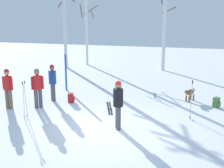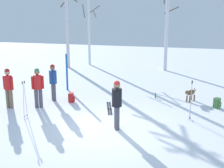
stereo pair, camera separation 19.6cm
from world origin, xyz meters
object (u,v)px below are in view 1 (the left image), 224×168
at_px(backpack_0, 71,98).
at_px(birch_tree_1, 87,28).
at_px(ski_pair_planted_0, 66,72).
at_px(person_0, 38,86).
at_px(person_2, 53,80).
at_px(ski_poles_1, 25,99).
at_px(person_1, 118,102).
at_px(birch_tree_2, 165,18).
at_px(person_3, 8,86).
at_px(backpack_1, 216,102).
at_px(dog, 190,93).
at_px(ski_pair_lying_0, 109,108).
at_px(birch_tree_0, 64,18).
at_px(water_bottle_0, 155,96).
at_px(ski_poles_0, 191,99).

xyz_separation_m(backpack_0, birch_tree_1, (-3.65, 10.32, 2.83)).
bearing_deg(birch_tree_1, ski_pair_planted_0, -74.08).
distance_m(person_0, person_2, 1.14).
relative_size(person_2, birch_tree_1, 0.29).
bearing_deg(ski_poles_1, birch_tree_1, 102.97).
distance_m(person_1, birch_tree_2, 12.34).
bearing_deg(birch_tree_2, person_1, -89.21).
height_order(person_3, backpack_1, person_3).
bearing_deg(dog, person_3, -153.54).
distance_m(person_1, backpack_0, 3.83).
bearing_deg(birch_tree_1, birch_tree_2, -5.51).
relative_size(person_0, birch_tree_2, 0.23).
xyz_separation_m(ski_pair_lying_0, birch_tree_2, (0.85, 9.95, 3.84)).
height_order(backpack_0, birch_tree_0, birch_tree_0).
bearing_deg(water_bottle_0, person_3, -147.29).
relative_size(backpack_1, water_bottle_0, 1.94).
bearing_deg(person_2, birch_tree_2, 69.14).
xyz_separation_m(ski_poles_0, backpack_0, (-5.29, 0.55, -0.59)).
bearing_deg(birch_tree_1, person_2, -75.13).
xyz_separation_m(backpack_0, birch_tree_2, (2.79, 9.70, 3.64)).
relative_size(person_1, dog, 2.10).
height_order(person_2, ski_pair_planted_0, ski_pair_planted_0).
bearing_deg(water_bottle_0, dog, -0.19).
bearing_deg(ski_poles_1, person_1, 1.62).
xyz_separation_m(person_0, ski_pair_lying_0, (2.90, 0.90, -0.97)).
xyz_separation_m(dog, ski_pair_planted_0, (-6.40, 0.01, 0.59)).
height_order(person_1, birch_tree_1, birch_tree_1).
bearing_deg(person_0, ski_poles_1, -79.16).
relative_size(person_1, ski_poles_1, 1.18).
bearing_deg(person_2, person_3, -126.43).
distance_m(ski_poles_0, birch_tree_1, 14.25).
distance_m(ski_pair_lying_0, birch_tree_2, 10.70).
xyz_separation_m(person_2, backpack_1, (7.20, 1.36, -0.77)).
distance_m(person_0, birch_tree_2, 11.84).
xyz_separation_m(backpack_1, birch_tree_0, (-11.05, 7.22, 3.66)).
height_order(person_0, dog, person_0).
relative_size(person_3, birch_tree_1, 0.29).
bearing_deg(person_3, person_2, 53.57).
distance_m(ski_pair_planted_0, birch_tree_2, 9.19).
bearing_deg(person_0, birch_tree_1, 103.20).
relative_size(person_3, backpack_0, 3.90).
height_order(ski_poles_0, water_bottle_0, ski_poles_0).
bearing_deg(ski_poles_0, ski_pair_planted_0, 158.97).
bearing_deg(person_2, water_bottle_0, 24.27).
height_order(ski_poles_1, backpack_0, ski_poles_1).
relative_size(person_1, water_bottle_0, 7.57).
bearing_deg(ski_poles_0, person_0, -174.42).
relative_size(backpack_0, backpack_1, 1.00).
xyz_separation_m(ski_poles_1, birch_tree_2, (3.52, 12.11, 3.08)).
relative_size(backpack_0, birch_tree_1, 0.07).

